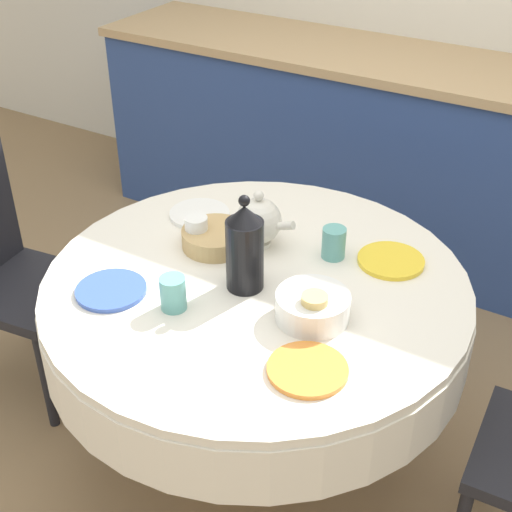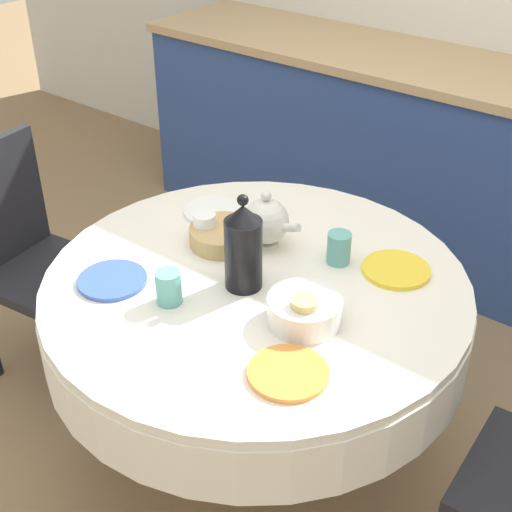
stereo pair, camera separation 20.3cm
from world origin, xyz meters
The scene contains 16 objects.
ground_plane centered at (0.00, 0.00, 0.00)m, with size 12.00×12.00×0.00m, color #8E704C.
kitchen_counter centered at (0.00, 1.51, 0.47)m, with size 3.24×0.64×0.95m.
dining_table centered at (0.00, 0.00, 0.60)m, with size 1.26×1.26×0.73m.
chair_right centered at (-0.96, -0.12, 0.50)m, with size 0.45×0.45×0.91m.
plate_near_left centered at (-0.32, -0.27, 0.73)m, with size 0.20×0.20×0.01m, color #3856AD.
cup_near_left centered at (-0.12, -0.23, 0.77)m, with size 0.07×0.07×0.10m, color #5BA39E.
plate_near_right centered at (0.31, -0.28, 0.73)m, with size 0.20×0.20×0.01m, color orange.
cup_near_right centered at (0.24, -0.11, 0.77)m, with size 0.07×0.07×0.10m, color #DBB766.
plate_far_left centered at (-0.35, 0.22, 0.73)m, with size 0.20×0.20×0.01m, color white.
cup_far_left centered at (-0.26, 0.07, 0.77)m, with size 0.07×0.07×0.10m, color white.
plate_far_right centered at (0.30, 0.28, 0.73)m, with size 0.20×0.20×0.01m, color yellow.
cup_far_right centered at (0.14, 0.22, 0.77)m, with size 0.07×0.07×0.10m, color #5BA39E.
coffee_carafe centered at (-0.01, -0.05, 0.85)m, with size 0.11×0.11×0.29m.
teapot centered at (-0.09, 0.17, 0.81)m, with size 0.20×0.14×0.19m.
bread_basket centered at (-0.20, 0.09, 0.75)m, with size 0.21×0.21×0.06m, color tan.
fruit_bowl centered at (0.22, -0.08, 0.76)m, with size 0.20×0.20×0.08m, color silver.
Camera 1 is at (0.87, -1.46, 1.91)m, focal length 50.00 mm.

